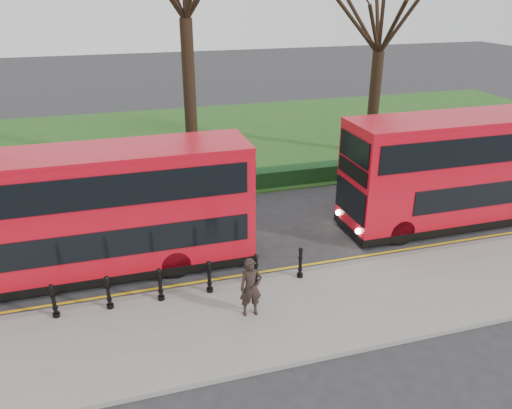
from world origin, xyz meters
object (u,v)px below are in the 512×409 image
object	(u,v)px
bollard_row	(185,281)
pedestrian	(251,287)
bus_lead	(87,215)
bus_rear	(477,169)

from	to	relation	value
bollard_row	pedestrian	xyz separation A→B (m)	(1.61, -1.43, 0.37)
pedestrian	bus_lead	bearing A→B (deg)	140.21
bus_rear	bus_lead	bearing A→B (deg)	179.76
bollard_row	pedestrian	size ratio (longest dim) A/B	4.27
bollard_row	bus_lead	xyz separation A→B (m)	(-2.62, 2.41, 1.43)
bollard_row	pedestrian	distance (m)	2.19
bus_rear	pedestrian	xyz separation A→B (m)	(-10.21, -3.78, -1.13)
bollard_row	bus_lead	bearing A→B (deg)	137.43
bus_lead	pedestrian	distance (m)	5.81
bus_lead	bus_rear	xyz separation A→B (m)	(14.45, -0.06, 0.07)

